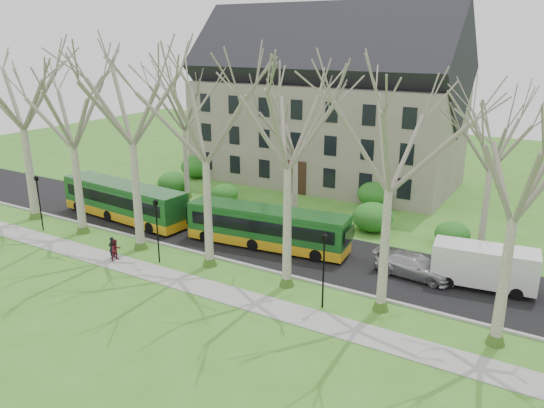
# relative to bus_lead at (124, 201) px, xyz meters

# --- Properties ---
(ground) EXTENTS (120.00, 120.00, 0.00)m
(ground) POSITION_rel_bus_lead_xyz_m (14.41, -4.14, -1.59)
(ground) COLOR #3D7922
(ground) RESTS_ON ground
(sidewalk) EXTENTS (70.00, 2.00, 0.06)m
(sidewalk) POSITION_rel_bus_lead_xyz_m (14.41, -6.64, -1.56)
(sidewalk) COLOR gray
(sidewalk) RESTS_ON ground
(road) EXTENTS (80.00, 8.00, 0.06)m
(road) POSITION_rel_bus_lead_xyz_m (14.41, 1.36, -1.56)
(road) COLOR black
(road) RESTS_ON ground
(curb) EXTENTS (80.00, 0.25, 0.14)m
(curb) POSITION_rel_bus_lead_xyz_m (14.41, -2.64, -1.52)
(curb) COLOR #A5A39E
(curb) RESTS_ON ground
(building) EXTENTS (26.50, 12.20, 16.00)m
(building) POSITION_rel_bus_lead_xyz_m (8.41, 19.86, 6.47)
(building) COLOR gray
(building) RESTS_ON ground
(tree_row_verge) EXTENTS (49.00, 7.00, 14.00)m
(tree_row_verge) POSITION_rel_bus_lead_xyz_m (14.41, -3.84, 5.41)
(tree_row_verge) COLOR gray
(tree_row_verge) RESTS_ON ground
(tree_row_far) EXTENTS (33.00, 7.00, 12.00)m
(tree_row_far) POSITION_rel_bus_lead_xyz_m (13.08, 6.86, 4.41)
(tree_row_far) COLOR gray
(tree_row_far) RESTS_ON ground
(lamp_row) EXTENTS (36.22, 0.22, 4.30)m
(lamp_row) POSITION_rel_bus_lead_xyz_m (14.41, -5.14, 0.98)
(lamp_row) COLOR black
(lamp_row) RESTS_ON ground
(hedges) EXTENTS (30.60, 8.60, 2.00)m
(hedges) POSITION_rel_bus_lead_xyz_m (9.74, 9.86, -0.59)
(hedges) COLOR #1D641C
(hedges) RESTS_ON ground
(bus_lead) EXTENTS (12.44, 3.54, 3.07)m
(bus_lead) POSITION_rel_bus_lead_xyz_m (0.00, 0.00, 0.00)
(bus_lead) COLOR #164E1B
(bus_lead) RESTS_ON road
(bus_follow) EXTENTS (11.88, 3.74, 2.92)m
(bus_follow) POSITION_rel_bus_lead_xyz_m (13.17, 0.84, -0.07)
(bus_follow) COLOR #164E1B
(bus_follow) RESTS_ON road
(sedan) EXTENTS (5.10, 2.44, 1.43)m
(sedan) POSITION_rel_bus_lead_xyz_m (23.58, 1.31, -0.82)
(sedan) COLOR #B2B1B6
(sedan) RESTS_ON road
(van_a) EXTENTS (6.07, 2.86, 2.55)m
(van_a) POSITION_rel_bus_lead_xyz_m (27.54, 1.92, -0.26)
(van_a) COLOR silver
(van_a) RESTS_ON road
(pedestrian_a) EXTENTS (0.39, 0.57, 1.51)m
(pedestrian_a) POSITION_rel_bus_lead_xyz_m (5.29, -6.32, -0.78)
(pedestrian_a) COLOR black
(pedestrian_a) RESTS_ON sidewalk
(pedestrian_b) EXTENTS (0.70, 0.82, 1.48)m
(pedestrian_b) POSITION_rel_bus_lead_xyz_m (5.79, -6.42, -0.80)
(pedestrian_b) COLOR #57141F
(pedestrian_b) RESTS_ON sidewalk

